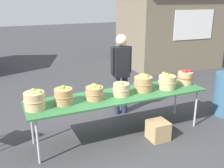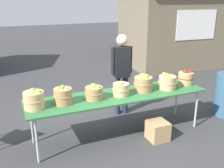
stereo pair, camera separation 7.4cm
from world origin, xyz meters
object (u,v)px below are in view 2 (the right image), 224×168
(apple_basket_red_0, at_px, (186,77))
(apple_basket_green_3, at_px, (121,89))
(apple_basket_green_1, at_px, (63,96))
(apple_basket_green_5, at_px, (167,82))
(vendor_adult, at_px, (122,69))
(apple_basket_green_0, at_px, (34,100))
(apple_basket_green_2, at_px, (94,92))
(produce_crate, at_px, (158,131))
(market_table, at_px, (119,97))
(apple_basket_green_4, at_px, (143,83))

(apple_basket_red_0, bearing_deg, apple_basket_green_3, -177.09)
(apple_basket_green_1, xyz_separation_m, apple_basket_green_5, (1.87, -0.05, -0.00))
(vendor_adult, bearing_deg, apple_basket_green_0, 30.30)
(apple_basket_green_0, bearing_deg, apple_basket_green_2, 0.35)
(apple_basket_green_0, relative_size, produce_crate, 0.99)
(apple_basket_green_3, bearing_deg, apple_basket_green_1, 178.39)
(apple_basket_green_0, distance_m, apple_basket_green_2, 0.93)
(apple_basket_green_1, xyz_separation_m, vendor_adult, (1.37, 0.81, 0.08))
(market_table, bearing_deg, apple_basket_green_4, 1.50)
(apple_basket_green_1, bearing_deg, apple_basket_green_0, -178.15)
(apple_basket_green_2, bearing_deg, apple_basket_green_3, -2.33)
(vendor_adult, relative_size, produce_crate, 5.06)
(apple_basket_green_1, relative_size, apple_basket_red_0, 1.03)
(apple_basket_green_1, distance_m, apple_basket_green_5, 1.87)
(market_table, height_order, apple_basket_green_2, apple_basket_green_2)
(apple_basket_green_0, distance_m, vendor_adult, 1.99)
(apple_basket_green_3, relative_size, apple_basket_green_4, 0.86)
(apple_basket_green_0, bearing_deg, apple_basket_green_4, 1.19)
(market_table, xyz_separation_m, produce_crate, (0.54, -0.42, -0.55))
(apple_basket_green_0, distance_m, apple_basket_green_5, 2.31)
(apple_basket_green_5, bearing_deg, apple_basket_green_4, 171.00)
(market_table, bearing_deg, apple_basket_green_1, -179.27)
(apple_basket_green_3, xyz_separation_m, apple_basket_green_4, (0.46, 0.05, 0.02))
(apple_basket_green_0, relative_size, apple_basket_green_3, 1.11)
(market_table, distance_m, apple_basket_green_5, 0.94)
(apple_basket_green_0, relative_size, apple_basket_green_4, 0.95)
(apple_basket_green_4, bearing_deg, apple_basket_green_0, -178.81)
(apple_basket_green_1, bearing_deg, apple_basket_green_5, -1.43)
(market_table, xyz_separation_m, apple_basket_green_5, (0.92, -0.06, 0.16))
(apple_basket_green_3, bearing_deg, apple_basket_green_5, -1.24)
(apple_basket_green_0, bearing_deg, produce_crate, -11.49)
(vendor_adult, bearing_deg, market_table, 67.94)
(apple_basket_red_0, height_order, vendor_adult, vendor_adult)
(apple_basket_green_3, relative_size, produce_crate, 0.89)
(apple_basket_green_3, xyz_separation_m, apple_basket_green_5, (0.91, -0.02, 0.01))
(apple_basket_green_3, bearing_deg, apple_basket_green_4, 6.47)
(vendor_adult, height_order, produce_crate, vendor_adult)
(vendor_adult, bearing_deg, apple_basket_green_2, 48.96)
(apple_basket_green_0, bearing_deg, apple_basket_green_3, -0.54)
(vendor_adult, bearing_deg, apple_basket_green_1, 36.31)
(apple_basket_red_0, bearing_deg, market_table, -178.74)
(apple_basket_green_4, xyz_separation_m, produce_crate, (0.07, -0.43, -0.73))
(apple_basket_green_0, height_order, apple_basket_green_5, apple_basket_green_0)
(apple_basket_green_1, bearing_deg, market_table, 0.73)
(apple_basket_green_4, relative_size, apple_basket_green_5, 1.03)
(apple_basket_green_2, relative_size, apple_basket_green_5, 0.93)
(produce_crate, bearing_deg, apple_basket_red_0, 27.61)
(apple_basket_green_2, distance_m, vendor_adult, 1.20)
(apple_basket_green_0, distance_m, apple_basket_red_0, 2.78)
(apple_basket_red_0, bearing_deg, apple_basket_green_5, -169.31)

